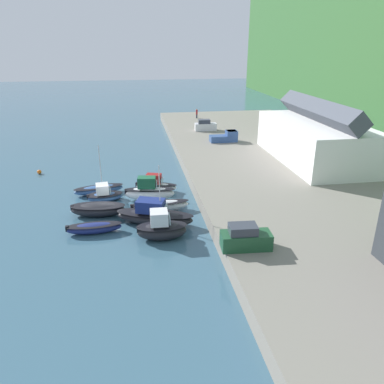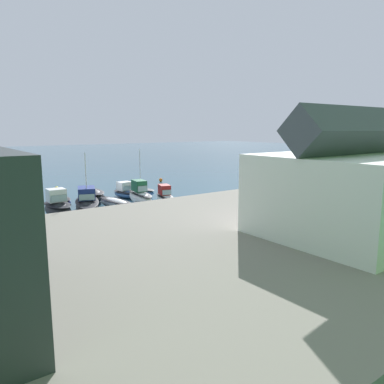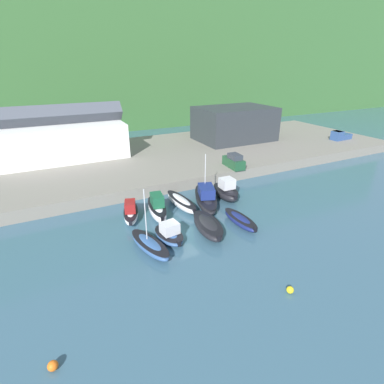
# 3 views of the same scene
# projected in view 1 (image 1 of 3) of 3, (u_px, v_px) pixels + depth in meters

# --- Properties ---
(ground_plane) EXTENTS (320.00, 320.00, 0.00)m
(ground_plane) POSITION_uv_depth(u_px,v_px,m) (111.00, 207.00, 43.33)
(ground_plane) COLOR #385B70
(quay_promenade) EXTENTS (105.11, 28.53, 1.59)m
(quay_promenade) POSITION_uv_depth(u_px,v_px,m) (309.00, 189.00, 46.61)
(quay_promenade) COLOR gray
(quay_promenade) RESTS_ON ground_plane
(harbor_clubhouse) EXTENTS (20.91, 10.30, 8.91)m
(harbor_clubhouse) POSITION_uv_depth(u_px,v_px,m) (315.00, 138.00, 54.31)
(harbor_clubhouse) COLOR white
(harbor_clubhouse) RESTS_ON quay_promenade
(moored_boat_0) EXTENTS (3.15, 5.67, 2.24)m
(moored_boat_0) POSITION_uv_depth(u_px,v_px,m) (156.00, 185.00, 47.80)
(moored_boat_0) COLOR white
(moored_boat_0) RESTS_ON ground_plane
(moored_boat_1) EXTENTS (2.61, 6.26, 2.93)m
(moored_boat_1) POSITION_uv_depth(u_px,v_px,m) (149.00, 192.00, 44.92)
(moored_boat_1) COLOR white
(moored_boat_1) RESTS_ON ground_plane
(moored_boat_2) EXTENTS (2.20, 6.80, 1.27)m
(moored_boat_2) POSITION_uv_depth(u_px,v_px,m) (160.00, 206.00, 41.97)
(moored_boat_2) COLOR silver
(moored_boat_2) RESTS_ON ground_plane
(moored_boat_3) EXTENTS (5.04, 8.58, 6.51)m
(moored_boat_3) POSITION_uv_depth(u_px,v_px,m) (154.00, 215.00, 38.96)
(moored_boat_3) COLOR black
(moored_boat_3) RESTS_ON ground_plane
(moored_boat_4) EXTENTS (2.47, 4.90, 2.94)m
(moored_boat_4) POSITION_uv_depth(u_px,v_px,m) (162.00, 229.00, 35.97)
(moored_boat_4) COLOR black
(moored_boat_4) RESTS_ON ground_plane
(moored_boat_5) EXTENTS (3.09, 6.39, 6.26)m
(moored_boat_5) POSITION_uv_depth(u_px,v_px,m) (99.00, 189.00, 47.01)
(moored_boat_5) COLOR #33568E
(moored_boat_5) RESTS_ON ground_plane
(moored_boat_6) EXTENTS (2.79, 4.47, 2.08)m
(moored_boat_6) POSITION_uv_depth(u_px,v_px,m) (104.00, 195.00, 44.92)
(moored_boat_6) COLOR #33568E
(moored_boat_6) RESTS_ON ground_plane
(moored_boat_7) EXTENTS (3.16, 6.26, 1.41)m
(moored_boat_7) POSITION_uv_depth(u_px,v_px,m) (98.00, 209.00, 40.96)
(moored_boat_7) COLOR black
(moored_boat_7) RESTS_ON ground_plane
(moored_boat_8) EXTENTS (1.81, 5.56, 1.02)m
(moored_boat_8) POSITION_uv_depth(u_px,v_px,m) (94.00, 228.00, 37.29)
(moored_boat_8) COLOR navy
(moored_boat_8) RESTS_ON ground_plane
(parked_car_0) EXTENTS (2.01, 4.28, 2.16)m
(parked_car_0) POSITION_uv_depth(u_px,v_px,m) (205.00, 126.00, 73.57)
(parked_car_0) COLOR silver
(parked_car_0) RESTS_ON quay_promenade
(parked_car_1) EXTENTS (2.07, 4.31, 2.16)m
(parked_car_1) POSITION_uv_depth(u_px,v_px,m) (245.00, 238.00, 31.28)
(parked_car_1) COLOR #1E4C2D
(parked_car_1) RESTS_ON quay_promenade
(pickup_truck_1) EXTENTS (2.00, 4.73, 1.90)m
(pickup_truck_1) POSITION_uv_depth(u_px,v_px,m) (226.00, 137.00, 65.32)
(pickup_truck_1) COLOR #2D4C84
(pickup_truck_1) RESTS_ON quay_promenade
(person_on_quay) EXTENTS (0.40, 0.40, 2.14)m
(person_on_quay) POSITION_uv_depth(u_px,v_px,m) (197.00, 113.00, 85.57)
(person_on_quay) COLOR #232838
(person_on_quay) RESTS_ON quay_promenade
(mooring_buoy_0) EXTENTS (0.62, 0.62, 0.62)m
(mooring_buoy_0) POSITION_uv_depth(u_px,v_px,m) (39.00, 172.00, 54.17)
(mooring_buoy_0) COLOR orange
(mooring_buoy_0) RESTS_ON ground_plane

